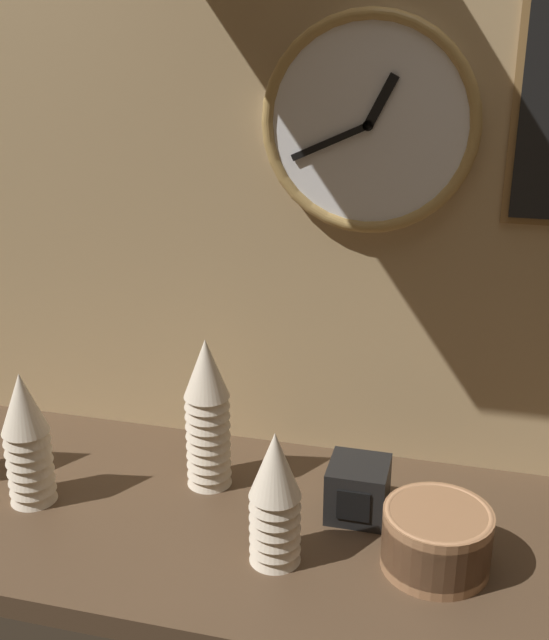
{
  "coord_description": "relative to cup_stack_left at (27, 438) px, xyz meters",
  "views": [
    {
      "loc": [
        0.29,
        -1.09,
        0.79
      ],
      "look_at": [
        0.0,
        0.04,
        0.34
      ],
      "focal_mm": 45.0,
      "sensor_mm": 36.0,
      "label": 1
    }
  ],
  "objects": [
    {
      "name": "ground_plane",
      "position": [
        0.41,
        0.05,
        -0.14
      ],
      "size": [
        1.6,
        0.56,
        0.04
      ],
      "primitive_type": "cube",
      "color": "#4C3826"
    },
    {
      "name": "wall_tiled_back",
      "position": [
        0.41,
        0.31,
        0.41
      ],
      "size": [
        1.6,
        0.03,
        1.05
      ],
      "color": "tan",
      "rests_on": "ground_plane"
    },
    {
      "name": "cup_stack_left",
      "position": [
        0.0,
        0.0,
        0.0
      ],
      "size": [
        0.08,
        0.08,
        0.24
      ],
      "color": "beige",
      "rests_on": "ground_plane"
    },
    {
      "name": "cup_stack_center",
      "position": [
        0.28,
        0.13,
        0.02
      ],
      "size": [
        0.08,
        0.08,
        0.28
      ],
      "color": "beige",
      "rests_on": "ground_plane"
    },
    {
      "name": "cup_stack_center_right",
      "position": [
        0.44,
        -0.05,
        -0.01
      ],
      "size": [
        0.08,
        0.08,
        0.22
      ],
      "color": "beige",
      "rests_on": "ground_plane"
    },
    {
      "name": "bowl_stack_right",
      "position": [
        0.68,
        -0.01,
        -0.07
      ],
      "size": [
        0.16,
        0.16,
        0.1
      ],
      "color": "#996B47",
      "rests_on": "ground_plane"
    },
    {
      "name": "wall_clock",
      "position": [
        0.51,
        0.28,
        0.5
      ],
      "size": [
        0.36,
        0.03,
        0.36
      ],
      "color": "white"
    },
    {
      "name": "napkin_dispenser",
      "position": [
        0.55,
        0.1,
        -0.07
      ],
      "size": [
        0.1,
        0.1,
        0.09
      ],
      "color": "black",
      "rests_on": "ground_plane"
    }
  ]
}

